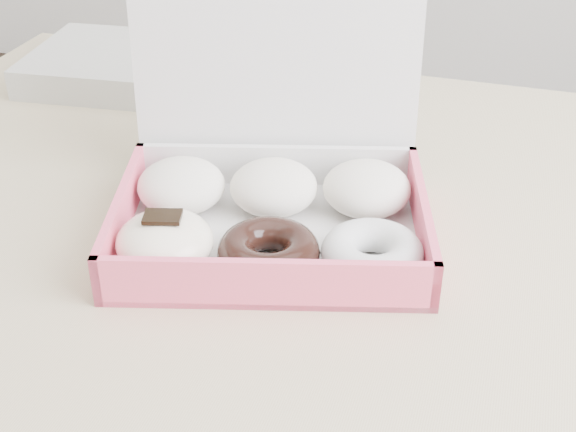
% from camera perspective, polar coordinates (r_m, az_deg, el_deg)
% --- Properties ---
extents(table, '(1.20, 0.80, 0.75)m').
position_cam_1_polar(table, '(0.90, 3.04, -3.78)').
color(table, tan).
rests_on(table, ground).
extents(donut_box, '(0.36, 0.32, 0.22)m').
position_cam_1_polar(donut_box, '(0.80, -1.37, 1.08)').
color(donut_box, silver).
rests_on(donut_box, table).
extents(newspapers, '(0.28, 0.23, 0.04)m').
position_cam_1_polar(newspapers, '(1.19, -11.47, 10.43)').
color(newspapers, beige).
rests_on(newspapers, table).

